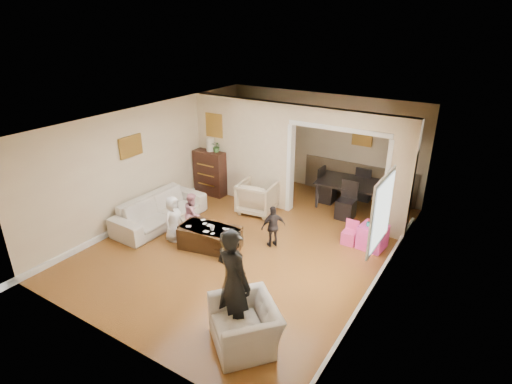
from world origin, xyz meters
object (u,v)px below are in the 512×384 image
Objects in this scene: sofa at (160,211)px; child_kneel_a at (173,219)px; dresser at (212,172)px; dining_table at (355,196)px; table_lamp at (210,144)px; child_toddler at (273,227)px; child_kneel_b at (193,214)px; cyan_cup at (368,224)px; adult_person at (233,283)px; play_table at (372,237)px; armchair_front at (245,325)px; coffee_cup at (212,228)px; coffee_table at (210,238)px; armchair_back at (258,197)px.

child_kneel_a is at bearing -114.77° from sofa.
dining_table is at bearing 17.26° from dresser.
table_lamp is 3.31m from child_toddler.
sofa is 0.94m from child_kneel_b.
sofa is 0.89m from child_kneel_a.
child_kneel_a reaches higher than cyan_cup.
adult_person reaches higher than dining_table.
play_table is at bearing 157.70° from child_toddler.
armchair_front is 3.41m from child_kneel_a.
dining_table reaches higher than armchair_front.
coffee_cup is 3.27m from play_table.
table_lamp is 4.70m from play_table.
adult_person is (-0.28, 0.13, 0.55)m from armchair_front.
table_lamp is 0.19× the size of dining_table.
coffee_cup is at bearing -26.57° from coffee_table.
armchair_back is at bearing 92.33° from coffee_table.
dresser is at bearing -81.75° from child_toddler.
sofa is 4.69m from play_table.
adult_person is at bearing -48.65° from table_lamp.
adult_person is at bearing 54.36° from child_toddler.
table_lamp is at bearing 127.04° from coffee_table.
coffee_table is 3.22m from cyan_cup.
child_kneel_b is at bearing -134.40° from dining_table.
adult_person reaches higher than armchair_back.
play_table is at bearing -92.40° from adult_person.
table_lamp is at bearing 128.00° from coffee_cup.
play_table is (2.88, -0.17, -0.14)m from armchair_back.
armchair_back is 10.68× the size of cyan_cup.
sofa is 28.18× the size of cyan_cup.
dresser is at bearing 17.14° from child_kneel_a.
coffee_cup is (1.73, -0.29, 0.17)m from sofa.
armchair_front is 9.83× the size of coffee_cup.
armchair_back is 2.79m from cyan_cup.
dresser reaches higher than play_table.
adult_person is at bearing -161.67° from child_kneel_b.
table_lamp is 3.10m from coffee_cup.
dining_table is (3.58, 1.11, -1.03)m from table_lamp.
armchair_back is 1.68× the size of play_table.
armchair_front is 1.01× the size of child_kneel_a.
child_kneel_b reaches higher than sofa.
play_table is 0.51× the size of child_kneel_a.
child_toddler reaches higher than cyan_cup.
adult_person is at bearing -95.48° from dining_table.
coffee_table is 1.29× the size of child_kneel_b.
coffee_cup is 0.96m from child_kneel_a.
child_kneel_a reaches higher than coffee_cup.
armchair_back is 8.33× the size of coffee_cup.
table_lamp is at bearing 0.00° from dresser.
adult_person is (1.81, -1.73, 0.64)m from coffee_table.
dining_table is at bearing -39.90° from child_kneel_a.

